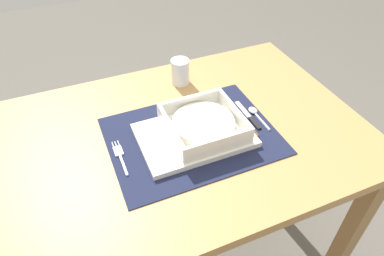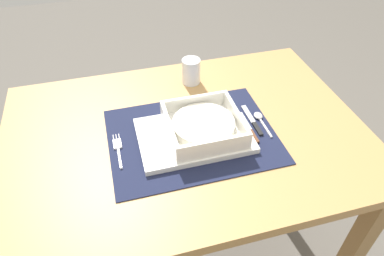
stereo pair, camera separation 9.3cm
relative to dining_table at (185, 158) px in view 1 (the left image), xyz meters
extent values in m
cube|color=#B2844C|center=(0.00, 0.00, 0.09)|extent=(1.01, 0.70, 0.03)
cube|color=olive|center=(0.45, -0.30, -0.27)|extent=(0.05, 0.05, 0.70)
cube|color=olive|center=(-0.45, 0.30, -0.27)|extent=(0.05, 0.05, 0.70)
cube|color=olive|center=(0.45, 0.30, -0.27)|extent=(0.05, 0.05, 0.70)
cube|color=#191E38|center=(0.01, -0.02, 0.11)|extent=(0.45, 0.34, 0.00)
cube|color=white|center=(0.01, -0.03, 0.12)|extent=(0.30, 0.21, 0.02)
cube|color=white|center=(0.04, -0.03, 0.13)|extent=(0.20, 0.20, 0.01)
cube|color=white|center=(-0.05, -0.03, 0.16)|extent=(0.01, 0.20, 0.04)
cube|color=white|center=(0.13, -0.03, 0.16)|extent=(0.01, 0.20, 0.04)
cube|color=white|center=(0.04, -0.13, 0.16)|extent=(0.18, 0.01, 0.04)
cube|color=white|center=(0.04, 0.06, 0.16)|extent=(0.18, 0.01, 0.04)
cylinder|color=silver|center=(0.04, -0.03, 0.15)|extent=(0.17, 0.17, 0.02)
cube|color=silver|center=(-0.19, -0.06, 0.11)|extent=(0.01, 0.07, 0.00)
cube|color=silver|center=(-0.19, -0.01, 0.11)|extent=(0.02, 0.04, 0.00)
cylinder|color=silver|center=(-0.20, 0.02, 0.11)|extent=(0.00, 0.02, 0.00)
cylinder|color=silver|center=(-0.19, 0.02, 0.11)|extent=(0.00, 0.02, 0.00)
cylinder|color=silver|center=(-0.18, 0.02, 0.11)|extent=(0.00, 0.02, 0.00)
cube|color=silver|center=(0.22, -0.05, 0.11)|extent=(0.01, 0.08, 0.00)
ellipsoid|color=silver|center=(0.22, 0.00, 0.11)|extent=(0.02, 0.03, 0.01)
cube|color=black|center=(0.20, -0.05, 0.11)|extent=(0.01, 0.05, 0.01)
cube|color=silver|center=(0.20, 0.02, 0.11)|extent=(0.01, 0.08, 0.00)
cube|color=#59331E|center=(0.17, -0.08, 0.11)|extent=(0.01, 0.05, 0.01)
cube|color=silver|center=(0.17, -0.01, 0.11)|extent=(0.01, 0.08, 0.00)
cylinder|color=white|center=(0.08, 0.23, 0.15)|extent=(0.06, 0.06, 0.08)
cylinder|color=#338C3F|center=(0.08, 0.23, 0.13)|extent=(0.05, 0.05, 0.04)
camera|label=1|loc=(-0.26, -0.67, 0.76)|focal=32.45mm
camera|label=2|loc=(-0.17, -0.70, 0.76)|focal=32.45mm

